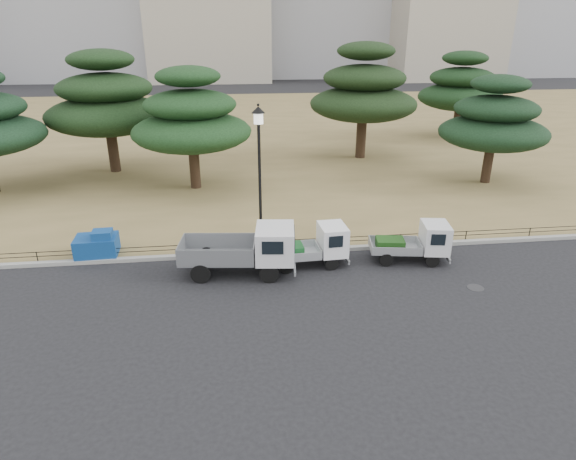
{
  "coord_description": "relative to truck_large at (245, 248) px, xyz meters",
  "views": [
    {
      "loc": [
        -2.15,
        -15.65,
        8.61
      ],
      "look_at": [
        0.0,
        2.0,
        1.3
      ],
      "focal_mm": 30.0,
      "sensor_mm": 36.0,
      "label": 1
    }
  ],
  "objects": [
    {
      "name": "pine_east_far",
      "position": [
        19.29,
        23.45,
        3.21
      ],
      "size": [
        7.08,
        7.08,
        7.11
      ],
      "color": "black",
      "rests_on": "lawn"
    },
    {
      "name": "pine_center_left",
      "position": [
        -2.48,
        11.03,
        3.06
      ],
      "size": [
        6.74,
        6.74,
        6.85
      ],
      "color": "black",
      "rests_on": "lawn"
    },
    {
      "name": "pine_west_near",
      "position": [
        -7.93,
        15.34,
        3.49
      ],
      "size": [
        7.6,
        7.6,
        7.6
      ],
      "color": "black",
      "rests_on": "lawn"
    },
    {
      "name": "street_lamp",
      "position": [
        0.74,
        1.89,
        3.09
      ],
      "size": [
        0.53,
        0.53,
        5.89
      ],
      "color": "black",
      "rests_on": "lawn"
    },
    {
      "name": "ground",
      "position": [
        1.77,
        -1.01,
        -1.04
      ],
      "size": [
        220.0,
        220.0,
        0.0
      ],
      "primitive_type": "plane",
      "color": "black"
    },
    {
      "name": "truck_kei_rear",
      "position": [
        6.84,
        0.29,
        -0.24
      ],
      "size": [
        3.23,
        1.76,
        1.6
      ],
      "rotation": [
        0.0,
        0.0,
        -0.16
      ],
      "color": "black",
      "rests_on": "ground"
    },
    {
      "name": "tarp_pile",
      "position": [
        -5.96,
        2.11,
        -0.46
      ],
      "size": [
        1.7,
        1.28,
        1.1
      ],
      "rotation": [
        0.0,
        0.0,
        0.05
      ],
      "color": "navy",
      "rests_on": "lawn"
    },
    {
      "name": "curb",
      "position": [
        1.77,
        1.59,
        -0.96
      ],
      "size": [
        120.0,
        0.25,
        0.16
      ],
      "primitive_type": "cube",
      "color": "gray",
      "rests_on": "ground"
    },
    {
      "name": "truck_large",
      "position": [
        0.0,
        0.0,
        0.0
      ],
      "size": [
        4.47,
        2.16,
        1.88
      ],
      "rotation": [
        0.0,
        0.0,
        -0.12
      ],
      "color": "black",
      "rests_on": "ground"
    },
    {
      "name": "truck_kei_front",
      "position": [
        2.73,
        0.41,
        -0.24
      ],
      "size": [
        3.13,
        1.47,
        1.62
      ],
      "rotation": [
        0.0,
        0.0,
        0.05
      ],
      "color": "black",
      "rests_on": "ground"
    },
    {
      "name": "manhole",
      "position": [
        8.27,
        -2.21,
        -1.04
      ],
      "size": [
        0.6,
        0.6,
        0.01
      ],
      "primitive_type": "cylinder",
      "color": "#2D2D30",
      "rests_on": "ground"
    },
    {
      "name": "pine_east_near",
      "position": [
        15.01,
        10.0,
        2.74
      ],
      "size": [
        6.24,
        6.24,
        6.3
      ],
      "color": "black",
      "rests_on": "lawn"
    },
    {
      "name": "pine_center_right",
      "position": [
        9.05,
        17.09,
        3.71
      ],
      "size": [
        7.5,
        7.5,
        7.96
      ],
      "color": "black",
      "rests_on": "lawn"
    },
    {
      "name": "lawn",
      "position": [
        1.77,
        29.59,
        -0.97
      ],
      "size": [
        120.0,
        56.0,
        0.15
      ],
      "primitive_type": "cube",
      "color": "olive",
      "rests_on": "ground"
    },
    {
      "name": "pipe_fence",
      "position": [
        1.77,
        1.74,
        -0.61
      ],
      "size": [
        38.0,
        0.04,
        0.4
      ],
      "color": "black",
      "rests_on": "lawn"
    }
  ]
}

